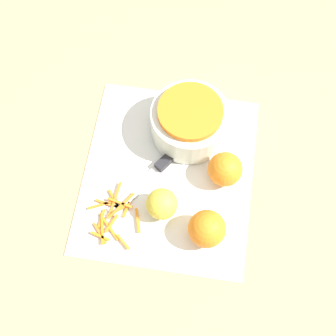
{
  "coord_description": "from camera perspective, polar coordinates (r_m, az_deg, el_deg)",
  "views": [
    {
      "loc": [
        0.38,
        0.06,
        0.91
      ],
      "look_at": [
        0.0,
        0.0,
        0.04
      ],
      "focal_mm": 50.0,
      "sensor_mm": 36.0,
      "label": 1
    }
  ],
  "objects": [
    {
      "name": "knife",
      "position": [
        0.99,
        -0.28,
        0.84
      ],
      "size": [
        0.2,
        0.15,
        0.02
      ],
      "rotation": [
        0.0,
        0.0,
        -0.62
      ],
      "color": "#232328",
      "rests_on": "cutting_board"
    },
    {
      "name": "bowl_speckled",
      "position": [
        0.99,
        2.65,
        5.78
      ],
      "size": [
        0.16,
        0.16,
        0.09
      ],
      "color": "silver",
      "rests_on": "cutting_board"
    },
    {
      "name": "ground_plane",
      "position": [
        0.99,
        0.0,
        -0.83
      ],
      "size": [
        4.0,
        4.0,
        0.0
      ],
      "primitive_type": "plane",
      "color": "tan"
    },
    {
      "name": "orange_right",
      "position": [
        0.95,
        6.97,
        -0.15
      ],
      "size": [
        0.07,
        0.07,
        0.07
      ],
      "color": "orange",
      "rests_on": "cutting_board"
    },
    {
      "name": "cutting_board",
      "position": [
        0.98,
        0.0,
        -0.77
      ],
      "size": [
        0.4,
        0.35,
        0.01
      ],
      "color": "silver",
      "rests_on": "ground_plane"
    },
    {
      "name": "orange_left",
      "position": [
        0.91,
        4.77,
        -7.39
      ],
      "size": [
        0.07,
        0.07,
        0.07
      ],
      "color": "orange",
      "rests_on": "cutting_board"
    },
    {
      "name": "peel_pile",
      "position": [
        0.95,
        -6.74,
        -5.75
      ],
      "size": [
        0.14,
        0.12,
        0.01
      ],
      "color": "orange",
      "rests_on": "cutting_board"
    },
    {
      "name": "lemon",
      "position": [
        0.92,
        -0.63,
        -4.42
      ],
      "size": [
        0.06,
        0.06,
        0.06
      ],
      "color": "gold",
      "rests_on": "cutting_board"
    }
  ]
}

